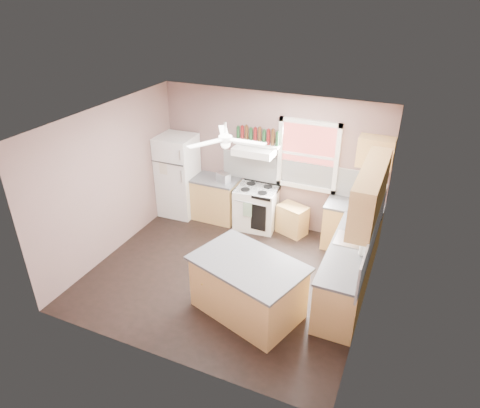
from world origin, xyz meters
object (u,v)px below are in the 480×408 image
at_px(toaster, 223,177).
at_px(cart, 292,221).
at_px(refrigerator, 178,176).
at_px(stove, 256,208).
at_px(island, 248,288).

distance_m(toaster, cart, 1.62).
bearing_deg(refrigerator, cart, 1.03).
relative_size(toaster, stove, 0.33).
bearing_deg(toaster, cart, 25.14).
bearing_deg(cart, stove, -156.46).
relative_size(refrigerator, island, 1.14).
bearing_deg(island, toaster, 140.96).
bearing_deg(stove, cart, -0.98).
height_order(toaster, island, toaster).
distance_m(stove, island, 2.53).
distance_m(stove, cart, 0.76).
relative_size(refrigerator, stove, 2.01).
bearing_deg(stove, refrigerator, 178.29).
xyz_separation_m(stove, island, (0.82, -2.39, 0.00)).
height_order(refrigerator, toaster, refrigerator).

